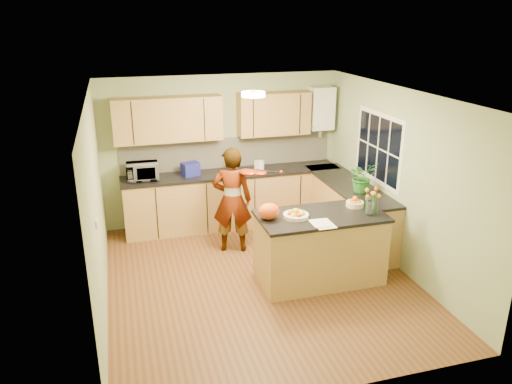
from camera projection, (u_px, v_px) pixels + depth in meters
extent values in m
plane|color=brown|center=(260.00, 279.00, 6.80)|extent=(4.50, 4.50, 0.00)
cube|color=silver|center=(260.00, 95.00, 5.96)|extent=(4.00, 4.50, 0.02)
cube|color=#9CAD7B|center=(222.00, 150.00, 8.42)|extent=(4.00, 0.02, 2.50)
cube|color=#9CAD7B|center=(332.00, 276.00, 4.34)|extent=(4.00, 0.02, 2.50)
cube|color=#9CAD7B|center=(97.00, 209.00, 5.86)|extent=(0.02, 4.50, 2.50)
cube|color=#9CAD7B|center=(398.00, 179.00, 6.90)|extent=(0.02, 4.50, 2.50)
cube|color=#AE8845|center=(233.00, 199.00, 8.44)|extent=(3.60, 0.60, 0.90)
cube|color=black|center=(233.00, 173.00, 8.27)|extent=(3.64, 0.62, 0.04)
cube|color=#AE8845|center=(348.00, 213.00, 7.86)|extent=(0.60, 2.20, 0.90)
cube|color=black|center=(349.00, 185.00, 7.70)|extent=(0.62, 2.24, 0.04)
cube|color=beige|center=(228.00, 152.00, 8.45)|extent=(3.60, 0.02, 0.52)
cube|color=#AE8845|center=(168.00, 119.00, 7.83)|extent=(1.70, 0.34, 0.70)
cube|color=#AE8845|center=(274.00, 114.00, 8.28)|extent=(1.20, 0.34, 0.70)
cube|color=white|center=(321.00, 108.00, 8.49)|extent=(0.40, 0.30, 0.72)
cylinder|color=#BBBBC0|center=(320.00, 131.00, 8.63)|extent=(0.06, 0.06, 0.20)
cube|color=white|center=(378.00, 148.00, 7.34)|extent=(0.01, 1.30, 1.05)
cube|color=black|center=(378.00, 148.00, 7.34)|extent=(0.01, 1.18, 0.92)
cube|color=white|center=(97.00, 224.00, 5.31)|extent=(0.02, 0.09, 0.09)
cylinder|color=#FFEABF|center=(253.00, 94.00, 6.25)|extent=(0.30, 0.30, 0.06)
cylinder|color=white|center=(253.00, 92.00, 6.24)|extent=(0.10, 0.10, 0.02)
cube|color=#AE8845|center=(320.00, 249.00, 6.64)|extent=(1.62, 0.81, 0.91)
cube|color=black|center=(321.00, 216.00, 6.48)|extent=(1.66, 0.85, 0.04)
cylinder|color=beige|center=(296.00, 216.00, 6.38)|extent=(0.33, 0.33, 0.05)
cylinder|color=beige|center=(355.00, 204.00, 6.74)|extent=(0.24, 0.24, 0.07)
cylinder|color=silver|center=(370.00, 208.00, 6.44)|extent=(0.10, 0.10, 0.20)
ellipsoid|color=#E14D12|center=(269.00, 211.00, 6.31)|extent=(0.33, 0.31, 0.21)
cube|color=white|center=(323.00, 224.00, 6.18)|extent=(0.24, 0.32, 0.01)
imported|color=#EEBB91|center=(232.00, 200.00, 7.40)|extent=(0.67, 0.53, 1.61)
imported|color=white|center=(142.00, 171.00, 7.84)|extent=(0.50, 0.34, 0.27)
cube|color=navy|center=(190.00, 169.00, 8.06)|extent=(0.31, 0.27, 0.21)
cylinder|color=#BBBBC0|center=(232.00, 166.00, 8.20)|extent=(0.17, 0.17, 0.24)
sphere|color=black|center=(232.00, 156.00, 8.14)|extent=(0.09, 0.09, 0.09)
cylinder|color=beige|center=(257.00, 165.00, 8.36)|extent=(0.12, 0.12, 0.16)
cylinder|color=white|center=(261.00, 166.00, 8.31)|extent=(0.14, 0.14, 0.17)
imported|color=#2B7527|center=(362.00, 177.00, 7.27)|extent=(0.43, 0.37, 0.46)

